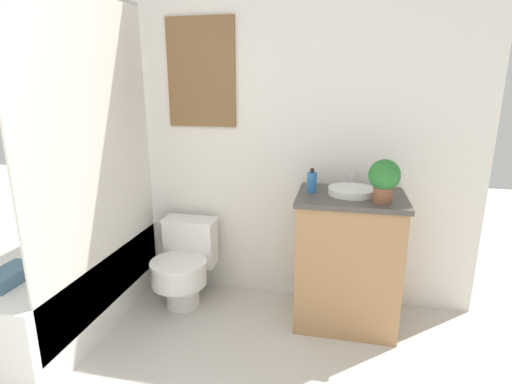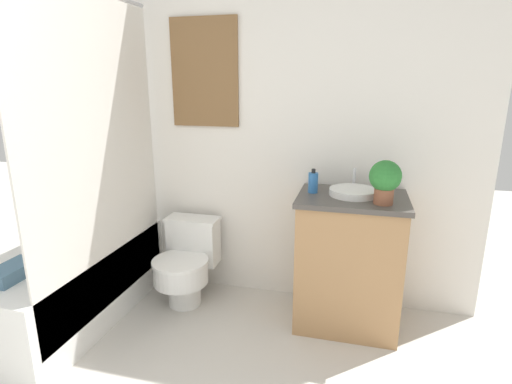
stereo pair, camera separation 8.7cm
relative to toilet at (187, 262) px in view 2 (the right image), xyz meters
The scene contains 7 objects.
wall_back 1.03m from the toilet, 52.39° to the left, with size 3.37×0.07×2.50m.
shower_area 0.73m from the toilet, 147.58° to the right, with size 0.64×1.31×1.98m.
toilet is the anchor object (origin of this frame).
vanity 1.09m from the toilet, ahead, with size 0.64×0.49×0.84m.
sink 1.23m from the toilet, ahead, with size 0.28×0.32×0.13m.
soap_bottle 1.04m from the toilet, ahead, with size 0.06×0.06×0.15m.
potted_plant 1.43m from the toilet, ahead, with size 0.17×0.17×0.24m.
Camera 2 is at (0.87, -0.21, 1.48)m, focal length 28.00 mm.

